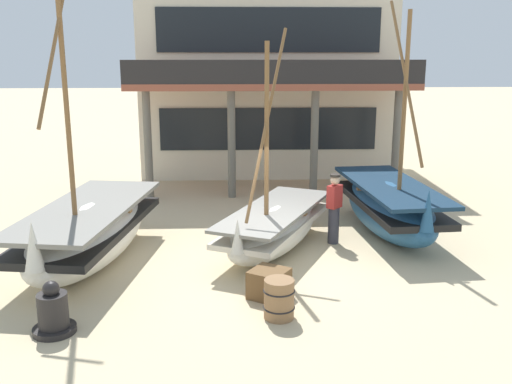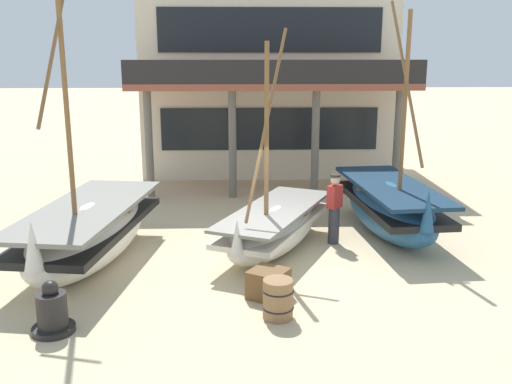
% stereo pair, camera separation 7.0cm
% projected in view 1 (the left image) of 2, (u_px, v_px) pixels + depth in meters
% --- Properties ---
extents(ground_plane, '(120.00, 120.00, 0.00)m').
position_uv_depth(ground_plane, '(258.00, 267.00, 12.20)').
color(ground_plane, '#CCB78E').
extents(fishing_boat_near_left, '(2.50, 5.19, 7.06)m').
position_uv_depth(fishing_boat_near_left, '(89.00, 232.00, 12.26)').
color(fishing_boat_near_left, silver).
rests_on(fishing_boat_near_left, ground).
extents(fishing_boat_centre_large, '(1.99, 4.76, 5.64)m').
position_uv_depth(fishing_boat_centre_large, '(390.00, 206.00, 14.22)').
color(fishing_boat_centre_large, '#23517A').
rests_on(fishing_boat_centre_large, ground).
extents(fishing_boat_far_right, '(3.05, 4.42, 4.97)m').
position_uv_depth(fishing_boat_far_right, '(275.00, 227.00, 13.11)').
color(fishing_boat_far_right, silver).
rests_on(fishing_boat_far_right, ground).
extents(fisherman_by_hull, '(0.41, 0.41, 1.68)m').
position_uv_depth(fisherman_by_hull, '(334.00, 209.00, 13.52)').
color(fisherman_by_hull, '#33333D').
rests_on(fisherman_by_hull, ground).
extents(capstan_winch, '(0.70, 0.70, 0.90)m').
position_uv_depth(capstan_winch, '(53.00, 313.00, 9.29)').
color(capstan_winch, black).
rests_on(capstan_winch, ground).
extents(wooden_barrel, '(0.56, 0.56, 0.70)m').
position_uv_depth(wooden_barrel, '(279.00, 299.00, 9.80)').
color(wooden_barrel, olive).
rests_on(wooden_barrel, ground).
extents(cargo_crate, '(0.89, 0.89, 0.54)m').
position_uv_depth(cargo_crate, '(269.00, 284.00, 10.65)').
color(cargo_crate, brown).
rests_on(cargo_crate, ground).
extents(harbor_building_main, '(9.31, 8.97, 6.94)m').
position_uv_depth(harbor_building_main, '(264.00, 77.00, 22.39)').
color(harbor_building_main, beige).
rests_on(harbor_building_main, ground).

